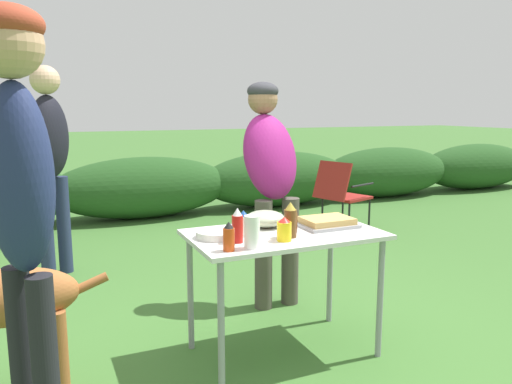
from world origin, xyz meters
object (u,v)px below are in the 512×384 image
at_px(ketchup_bottle, 237,226).
at_px(standing_person_in_olive_jacket, 50,151).
at_px(mixing_bowl, 265,219).
at_px(camp_chair_green_behind_table, 341,192).
at_px(plate_stack, 216,234).
at_px(hot_sauce_bottle, 229,237).
at_px(food_tray, 327,222).
at_px(bbq_sauce_bottle, 292,220).
at_px(beer_bottle, 290,221).
at_px(standing_person_in_gray_fleece, 270,168).
at_px(mustard_bottle, 284,229).
at_px(standing_person_in_red_jacket, 19,183).
at_px(folding_table, 284,245).
at_px(paper_cup_stack, 252,232).
at_px(mayo_bottle, 243,224).

distance_m(ketchup_bottle, standing_person_in_olive_jacket, 2.31).
height_order(mixing_bowl, camp_chair_green_behind_table, mixing_bowl).
bearing_deg(plate_stack, hot_sauce_bottle, -95.76).
relative_size(food_tray, bbq_sauce_bottle, 2.26).
height_order(bbq_sauce_bottle, standing_person_in_olive_jacket, standing_person_in_olive_jacket).
bearing_deg(hot_sauce_bottle, beer_bottle, 15.55).
bearing_deg(standing_person_in_gray_fleece, mixing_bowl, -119.43).
xyz_separation_m(mustard_bottle, camp_chair_green_behind_table, (2.09, 2.60, -0.33)).
xyz_separation_m(hot_sauce_bottle, standing_person_in_red_jacket, (-0.92, -0.31, 0.37)).
relative_size(folding_table, food_tray, 3.34).
distance_m(paper_cup_stack, camp_chair_green_behind_table, 3.54).
bearing_deg(standing_person_in_red_jacket, bbq_sauce_bottle, -98.40).
bearing_deg(camp_chair_green_behind_table, paper_cup_stack, -59.58).
xyz_separation_m(food_tray, standing_person_in_red_jacket, (-1.64, -0.56, 0.42)).
bearing_deg(standing_person_in_gray_fleece, paper_cup_stack, -121.48).
xyz_separation_m(ketchup_bottle, standing_person_in_olive_jacket, (-0.84, 2.14, 0.26)).
distance_m(mixing_bowl, standing_person_in_gray_fleece, 0.72).
distance_m(food_tray, bbq_sauce_bottle, 0.26).
relative_size(mixing_bowl, standing_person_in_olive_jacket, 0.13).
relative_size(standing_person_in_olive_jacket, camp_chair_green_behind_table, 2.16).
distance_m(hot_sauce_bottle, camp_chair_green_behind_table, 3.62).
distance_m(beer_bottle, mustard_bottle, 0.09).
height_order(mayo_bottle, mustard_bottle, mayo_bottle).
bearing_deg(camp_chair_green_behind_table, ketchup_bottle, -61.37).
relative_size(ketchup_bottle, beer_bottle, 0.95).
bearing_deg(plate_stack, beer_bottle, -22.36).
xyz_separation_m(paper_cup_stack, standing_person_in_olive_jacket, (-0.87, 2.27, 0.27)).
xyz_separation_m(beer_bottle, bbq_sauce_bottle, (0.06, 0.09, -0.03)).
distance_m(folding_table, bbq_sauce_bottle, 0.15).
xyz_separation_m(food_tray, mixing_bowl, (-0.34, 0.15, 0.02)).
bearing_deg(mustard_bottle, mixing_bowl, 82.43).
distance_m(beer_bottle, mayo_bottle, 0.26).
distance_m(mayo_bottle, standing_person_in_olive_jacket, 2.25).
bearing_deg(folding_table, paper_cup_stack, -142.96).
bearing_deg(folding_table, mixing_bowl, 103.30).
xyz_separation_m(plate_stack, standing_person_in_red_jacket, (-0.94, -0.58, 0.42)).
distance_m(folding_table, mustard_bottle, 0.23).
relative_size(bbq_sauce_bottle, mustard_bottle, 1.10).
xyz_separation_m(mixing_bowl, mustard_bottle, (-0.05, -0.34, 0.01)).
bearing_deg(ketchup_bottle, standing_person_in_gray_fleece, 55.05).
relative_size(plate_stack, beer_bottle, 1.13).
distance_m(beer_bottle, bbq_sauce_bottle, 0.12).
distance_m(mayo_bottle, bbq_sauce_bottle, 0.29).
xyz_separation_m(ketchup_bottle, standing_person_in_gray_fleece, (0.61, 0.87, 0.18)).
height_order(paper_cup_stack, camp_chair_green_behind_table, paper_cup_stack).
xyz_separation_m(mixing_bowl, bbq_sauce_bottle, (0.08, -0.19, 0.02)).
distance_m(plate_stack, mixing_bowl, 0.38).
xyz_separation_m(mayo_bottle, mustard_bottle, (0.16, -0.18, -0.01)).
relative_size(mixing_bowl, hot_sauce_bottle, 1.60).
bearing_deg(plate_stack, standing_person_in_gray_fleece, 47.07).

